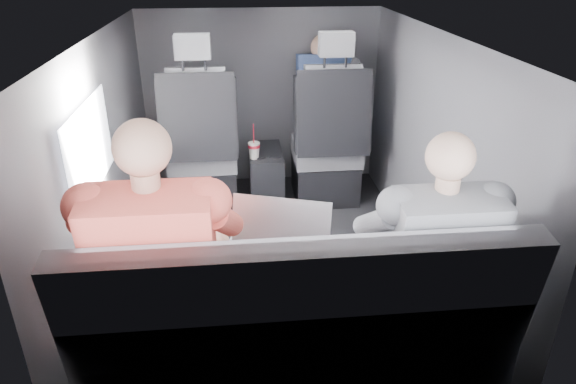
{
  "coord_description": "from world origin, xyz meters",
  "views": [
    {
      "loc": [
        -0.19,
        -2.62,
        1.74
      ],
      "look_at": [
        0.07,
        -0.05,
        0.51
      ],
      "focal_mm": 32.0,
      "sensor_mm": 36.0,
      "label": 1
    }
  ],
  "objects": [
    {
      "name": "floor",
      "position": [
        0.0,
        0.0,
        0.0
      ],
      "size": [
        2.6,
        2.6,
        0.0
      ],
      "primitive_type": "plane",
      "color": "black",
      "rests_on": "ground"
    },
    {
      "name": "ceiling",
      "position": [
        0.0,
        0.0,
        1.35
      ],
      "size": [
        2.6,
        2.6,
        0.0
      ],
      "primitive_type": "plane",
      "rotation": [
        3.14,
        0.0,
        0.0
      ],
      "color": "#B2B2AD",
      "rests_on": "panel_back"
    },
    {
      "name": "panel_left",
      "position": [
        -0.9,
        0.0,
        0.68
      ],
      "size": [
        0.02,
        2.6,
        1.35
      ],
      "primitive_type": "cube",
      "color": "#56565B",
      "rests_on": "floor"
    },
    {
      "name": "panel_right",
      "position": [
        0.9,
        0.0,
        0.68
      ],
      "size": [
        0.02,
        2.6,
        1.35
      ],
      "primitive_type": "cube",
      "color": "#56565B",
      "rests_on": "floor"
    },
    {
      "name": "panel_front",
      "position": [
        0.0,
        1.3,
        0.68
      ],
      "size": [
        1.8,
        0.02,
        1.35
      ],
      "primitive_type": "cube",
      "color": "#56565B",
      "rests_on": "floor"
    },
    {
      "name": "panel_back",
      "position": [
        0.0,
        -1.3,
        0.68
      ],
      "size": [
        1.8,
        0.02,
        1.35
      ],
      "primitive_type": "cube",
      "color": "#56565B",
      "rests_on": "floor"
    },
    {
      "name": "side_window",
      "position": [
        -0.88,
        -0.3,
        0.9
      ],
      "size": [
        0.02,
        0.75,
        0.42
      ],
      "primitive_type": "cube",
      "color": "white",
      "rests_on": "panel_left"
    },
    {
      "name": "seatbelt",
      "position": [
        0.45,
        0.67,
        0.8
      ],
      "size": [
        0.35,
        0.11,
        0.59
      ],
      "primitive_type": "cube",
      "rotation": [
        -0.14,
        0.49,
        0.0
      ],
      "color": "black",
      "rests_on": "front_seat_right"
    },
    {
      "name": "front_seat_left",
      "position": [
        -0.45,
        0.84,
        0.4
      ],
      "size": [
        0.52,
        0.58,
        1.26
      ],
      "color": "black",
      "rests_on": "floor"
    },
    {
      "name": "front_seat_right",
      "position": [
        0.45,
        0.84,
        0.4
      ],
      "size": [
        0.52,
        0.58,
        1.26
      ],
      "color": "black",
      "rests_on": "floor"
    },
    {
      "name": "center_console",
      "position": [
        0.0,
        0.88,
        0.2
      ],
      "size": [
        0.24,
        0.48,
        0.41
      ],
      "color": "black",
      "rests_on": "floor"
    },
    {
      "name": "rear_bench",
      "position": [
        0.0,
        -1.06,
        0.31
      ],
      "size": [
        1.6,
        0.57,
        0.92
      ],
      "color": "slate",
      "rests_on": "floor"
    },
    {
      "name": "soda_cup",
      "position": [
        -0.09,
        0.75,
        0.46
      ],
      "size": [
        0.08,
        0.08,
        0.25
      ],
      "color": "white",
      "rests_on": "center_console"
    },
    {
      "name": "laptop_white",
      "position": [
        -0.54,
        -0.77,
        0.63
      ],
      "size": [
        0.41,
        0.45,
        0.25
      ],
      "color": "silver",
      "rests_on": "passenger_rear_left"
    },
    {
      "name": "laptop_silver",
      "position": [
        -0.04,
        -0.75,
        0.64
      ],
      "size": [
        0.46,
        0.47,
        0.28
      ],
      "color": "silver",
      "rests_on": "rear_bench"
    },
    {
      "name": "laptop_black",
      "position": [
        0.57,
        -0.83,
        0.63
      ],
      "size": [
        0.36,
        0.38,
        0.22
      ],
      "color": "black",
      "rests_on": "passenger_rear_right"
    },
    {
      "name": "passenger_rear_left",
      "position": [
        -0.5,
        -0.97,
        0.65
      ],
      "size": [
        0.53,
        0.65,
        1.27
      ],
      "color": "#37373C",
      "rests_on": "rear_bench"
    },
    {
      "name": "passenger_rear_right",
      "position": [
        0.52,
        -0.97,
        0.62
      ],
      "size": [
        0.48,
        0.6,
        1.19
      ],
      "color": "navy",
      "rests_on": "rear_bench"
    },
    {
      "name": "passenger_front_right",
      "position": [
        0.45,
        1.1,
        0.75
      ],
      "size": [
        0.38,
        0.38,
        0.76
      ],
      "color": "navy",
      "rests_on": "front_seat_right"
    }
  ]
}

